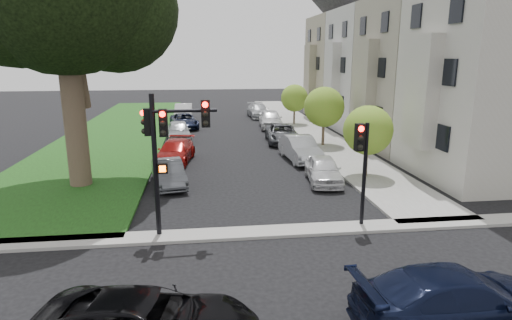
{
  "coord_description": "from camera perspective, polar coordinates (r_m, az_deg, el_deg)",
  "views": [
    {
      "loc": [
        -2.17,
        -12.16,
        6.24
      ],
      "look_at": [
        0.0,
        5.0,
        2.0
      ],
      "focal_mm": 30.0,
      "sensor_mm": 36.0,
      "label": 1
    }
  ],
  "objects": [
    {
      "name": "car_parked_3",
      "position": [
        37.76,
        1.95,
        5.48
      ],
      "size": [
        2.22,
        4.81,
        1.59
      ],
      "primitive_type": "imported",
      "rotation": [
        0.0,
        0.0,
        -0.07
      ],
      "color": "silver",
      "rests_on": "ground"
    },
    {
      "name": "car_parked_4",
      "position": [
        44.24,
        0.33,
        6.58
      ],
      "size": [
        2.2,
        4.9,
        1.39
      ],
      "primitive_type": "imported",
      "rotation": [
        0.0,
        0.0,
        0.05
      ],
      "color": "#999BA0",
      "rests_on": "ground"
    },
    {
      "name": "traffic_signal_main",
      "position": [
        14.71,
        -11.91,
        2.61
      ],
      "size": [
        2.45,
        0.63,
        5.03
      ],
      "color": "black",
      "rests_on": "ground"
    },
    {
      "name": "car_parked_1",
      "position": [
        26.05,
        5.91,
        1.53
      ],
      "size": [
        1.95,
        4.65,
        1.5
      ],
      "primitive_type": "imported",
      "rotation": [
        0.0,
        0.0,
        0.08
      ],
      "color": "#999BA0",
      "rests_on": "ground"
    },
    {
      "name": "small_tree_a",
      "position": [
        22.57,
        14.7,
        3.85
      ],
      "size": [
        2.53,
        2.53,
        3.79
      ],
      "color": "brown",
      "rests_on": "ground"
    },
    {
      "name": "grass_strip",
      "position": [
        37.31,
        -17.68,
        3.59
      ],
      "size": [
        8.0,
        44.0,
        0.12
      ],
      "primitive_type": "cube",
      "color": "#1B3513",
      "rests_on": "ground"
    },
    {
      "name": "house_c",
      "position": [
        38.08,
        15.87,
        14.32
      ],
      "size": [
        7.7,
        7.55,
        15.97
      ],
      "color": "beige",
      "rests_on": "ground"
    },
    {
      "name": "car_parked_8",
      "position": [
        38.19,
        -9.56,
        5.16
      ],
      "size": [
        2.89,
        4.92,
        1.29
      ],
      "primitive_type": "imported",
      "rotation": [
        0.0,
        0.0,
        0.17
      ],
      "color": "black",
      "rests_on": "ground"
    },
    {
      "name": "traffic_signal_secondary",
      "position": [
        15.82,
        13.95,
        0.57
      ],
      "size": [
        0.51,
        0.41,
        3.93
      ],
      "color": "black",
      "rests_on": "ground"
    },
    {
      "name": "ground",
      "position": [
        13.83,
        2.66,
        -13.05
      ],
      "size": [
        140.0,
        140.0,
        0.0
      ],
      "primitive_type": "plane",
      "color": "black",
      "rests_on": "ground"
    },
    {
      "name": "sidewalk_right",
      "position": [
        37.75,
        6.58,
        4.26
      ],
      "size": [
        3.5,
        44.0,
        0.12
      ],
      "primitive_type": "cube",
      "color": "gray",
      "rests_on": "ground"
    },
    {
      "name": "car_cross_far",
      "position": [
        11.45,
        25.3,
        -16.45
      ],
      "size": [
        5.09,
        2.27,
        1.45
      ],
      "primitive_type": "imported",
      "rotation": [
        0.0,
        0.0,
        1.62
      ],
      "color": "black",
      "rests_on": "ground"
    },
    {
      "name": "house_a",
      "position": [
        24.91,
        29.64,
        13.64
      ],
      "size": [
        7.7,
        7.55,
        15.97
      ],
      "color": "#A9A38F",
      "rests_on": "ground"
    },
    {
      "name": "sidewalk_cross",
      "position": [
        15.6,
        1.4,
        -9.57
      ],
      "size": [
        60.0,
        1.0,
        0.12
      ],
      "primitive_type": "cube",
      "color": "gray",
      "rests_on": "ground"
    },
    {
      "name": "car_parked_9",
      "position": [
        43.26,
        -9.63,
        6.34
      ],
      "size": [
        1.67,
        4.75,
        1.56
      ],
      "primitive_type": "imported",
      "rotation": [
        0.0,
        0.0,
        -0.0
      ],
      "color": "silver",
      "rests_on": "ground"
    },
    {
      "name": "small_tree_c",
      "position": [
        39.37,
        5.16,
        8.22
      ],
      "size": [
        2.47,
        2.47,
        3.71
      ],
      "color": "brown",
      "rests_on": "ground"
    },
    {
      "name": "car_parked_2",
      "position": [
        31.4,
        3.51,
        3.53
      ],
      "size": [
        2.55,
        4.95,
        1.34
      ],
      "primitive_type": "imported",
      "rotation": [
        0.0,
        0.0,
        -0.07
      ],
      "color": "#3F4247",
      "rests_on": "ground"
    },
    {
      "name": "small_tree_b",
      "position": [
        30.08,
        9.07,
        6.99
      ],
      "size": [
        2.78,
        2.78,
        4.17
      ],
      "color": "brown",
      "rests_on": "ground"
    },
    {
      "name": "car_parked_6",
      "position": [
        25.93,
        -10.71,
        1.11
      ],
      "size": [
        2.52,
        4.78,
        1.32
      ],
      "primitive_type": "imported",
      "rotation": [
        0.0,
        0.0,
        -0.15
      ],
      "color": "maroon",
      "rests_on": "ground"
    },
    {
      "name": "car_parked_7",
      "position": [
        32.63,
        -10.27,
        3.85
      ],
      "size": [
        2.17,
        4.48,
        1.47
      ],
      "primitive_type": "imported",
      "rotation": [
        0.0,
        0.0,
        0.1
      ],
      "color": "#999BA0",
      "rests_on": "ground"
    },
    {
      "name": "car_parked_5",
      "position": [
        21.37,
        -11.57,
        -1.71
      ],
      "size": [
        2.08,
        4.05,
        1.27
      ],
      "primitive_type": "imported",
      "rotation": [
        0.0,
        0.0,
        0.2
      ],
      "color": "#3F4247",
      "rests_on": "ground"
    },
    {
      "name": "car_parked_0",
      "position": [
        21.7,
        8.97,
        -1.27
      ],
      "size": [
        2.02,
        4.08,
        1.34
      ],
      "primitive_type": "imported",
      "rotation": [
        0.0,
        0.0,
        -0.12
      ],
      "color": "silver",
      "rests_on": "ground"
    },
    {
      "name": "house_d",
      "position": [
        45.1,
        12.09,
        14.36
      ],
      "size": [
        7.7,
        7.55,
        15.97
      ],
      "color": "gray",
      "rests_on": "ground"
    },
    {
      "name": "house_b",
      "position": [
        31.29,
        21.32,
        14.14
      ],
      "size": [
        7.7,
        7.55,
        15.97
      ],
      "color": "gray",
      "rests_on": "ground"
    }
  ]
}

